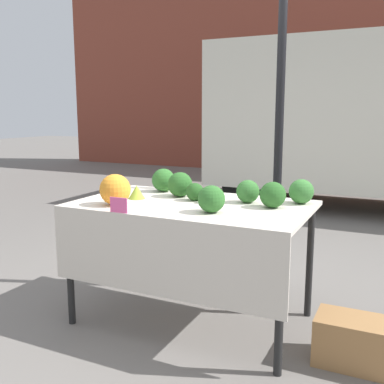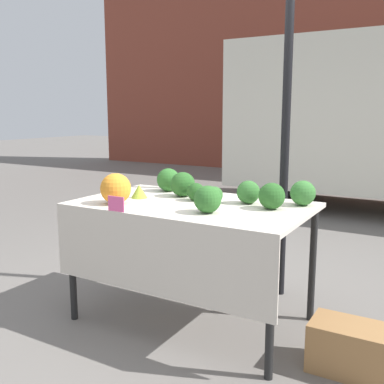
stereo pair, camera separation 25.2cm
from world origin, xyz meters
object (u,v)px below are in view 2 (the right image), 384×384
Objects in this scene: orange_cauliflower at (116,189)px; parked_truck at (376,121)px; price_sign at (116,204)px; produce_crate at (352,349)px.

parked_truck is at bearing 79.02° from orange_cauliflower.
produce_crate is (1.45, 0.36, -0.78)m from price_sign.
produce_crate is at bearing -82.39° from parked_truck.
orange_cauliflower reaches higher than produce_crate.
parked_truck is 9.55× the size of produce_crate.
orange_cauliflower is (-0.97, -4.99, -0.39)m from parked_truck.
orange_cauliflower is at bearing -100.98° from parked_truck.
orange_cauliflower is 0.45× the size of produce_crate.
price_sign is at bearing -166.14° from produce_crate.
parked_truck reaches higher than price_sign.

